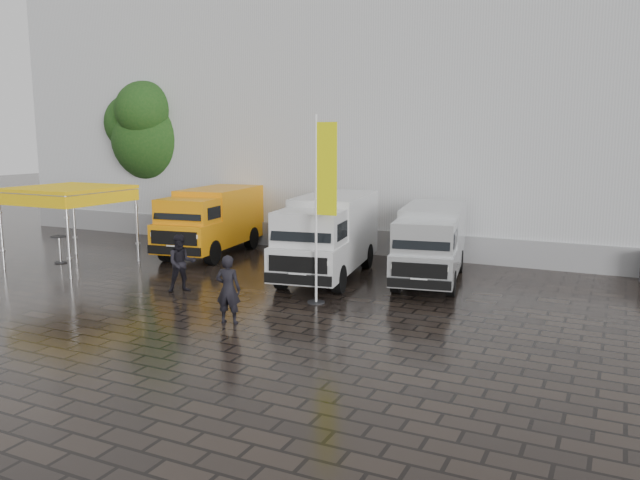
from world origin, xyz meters
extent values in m
plane|color=black|center=(0.00, 0.00, 0.00)|extent=(120.00, 120.00, 0.00)
cube|color=silver|center=(2.00, 16.00, 6.00)|extent=(44.00, 16.00, 12.00)
cube|color=gray|center=(2.00, 7.95, 0.50)|extent=(44.00, 0.15, 1.00)
cylinder|color=silver|center=(-11.97, 2.78, 1.37)|extent=(0.10, 0.10, 2.73)
cylinder|color=silver|center=(-8.71, 2.78, 1.37)|extent=(0.10, 0.10, 2.73)
cylinder|color=silver|center=(-11.97, -0.48, 1.37)|extent=(0.10, 0.10, 2.73)
cylinder|color=silver|center=(-8.71, -0.48, 1.37)|extent=(0.10, 0.10, 2.73)
cube|color=yellow|center=(-10.34, 1.15, 2.83)|extent=(3.46, 3.46, 0.12)
cube|color=yellow|center=(-10.34, -0.56, 2.53)|extent=(3.41, 0.04, 0.40)
cylinder|color=black|center=(0.02, 0.34, 0.02)|extent=(0.50, 0.50, 0.04)
cylinder|color=white|center=(0.02, 0.34, 2.64)|extent=(0.07, 0.07, 5.28)
cube|color=#F3F50C|center=(0.35, 0.34, 3.80)|extent=(0.60, 0.03, 2.53)
cylinder|color=black|center=(-12.85, 8.90, 1.90)|extent=(0.53, 0.53, 3.79)
sphere|color=#173E14|center=(-12.85, 8.90, 4.55)|extent=(4.17, 4.17, 4.17)
sphere|color=#173E14|center=(-13.45, 9.80, 6.26)|extent=(2.46, 2.46, 2.46)
cylinder|color=black|center=(-11.11, 1.24, 0.51)|extent=(0.60, 0.60, 1.02)
imported|color=black|center=(-1.11, -2.38, 0.88)|extent=(0.72, 0.56, 1.76)
imported|color=black|center=(-4.25, -0.27, 0.88)|extent=(1.08, 1.08, 1.76)
camera|label=1|loc=(7.63, -15.11, 4.69)|focal=35.00mm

